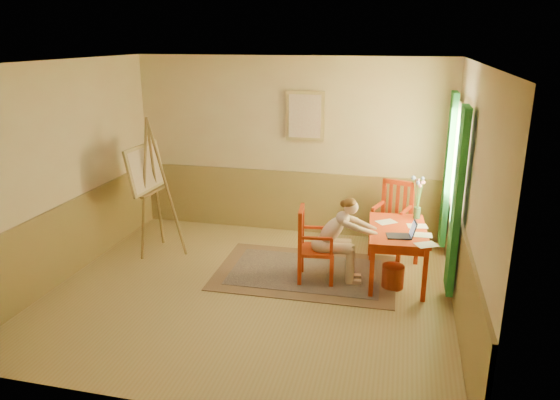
% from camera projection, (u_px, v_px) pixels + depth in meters
% --- Properties ---
extents(room, '(5.04, 4.54, 2.84)m').
position_uv_depth(room, '(249.00, 184.00, 6.19)').
color(room, tan).
rests_on(room, ground).
extents(wainscot, '(5.00, 4.50, 1.00)m').
position_uv_depth(wainscot, '(267.00, 232.00, 7.20)').
color(wainscot, '#A18850').
rests_on(wainscot, room).
extents(window, '(0.12, 2.01, 2.20)m').
position_uv_depth(window, '(454.00, 177.00, 6.69)').
color(window, white).
rests_on(window, room).
extents(wall_portrait, '(0.60, 0.05, 0.76)m').
position_uv_depth(wall_portrait, '(305.00, 116.00, 8.03)').
color(wall_portrait, tan).
rests_on(wall_portrait, room).
extents(rug, '(2.43, 1.64, 0.02)m').
position_uv_depth(rug, '(306.00, 272.00, 7.10)').
color(rug, '#8C7251').
rests_on(rug, room).
extents(table, '(0.80, 1.25, 0.72)m').
position_uv_depth(table, '(397.00, 235.00, 6.72)').
color(table, '#B5300A').
rests_on(table, room).
extents(chair_left, '(0.50, 0.49, 0.99)m').
position_uv_depth(chair_left, '(313.00, 245.00, 6.76)').
color(chair_left, '#B5300A').
rests_on(chair_left, room).
extents(chair_back, '(0.60, 0.62, 1.08)m').
position_uv_depth(chair_back, '(393.00, 219.00, 7.60)').
color(chair_back, '#B5300A').
rests_on(chair_back, room).
extents(figure, '(0.87, 0.41, 1.15)m').
position_uv_depth(figure, '(338.00, 236.00, 6.68)').
color(figure, beige).
rests_on(figure, room).
extents(laptop, '(0.38, 0.26, 0.21)m').
position_uv_depth(laptop, '(403.00, 234.00, 6.40)').
color(laptop, '#1E2338').
rests_on(laptop, table).
extents(papers, '(0.80, 0.99, 0.00)m').
position_uv_depth(papers, '(412.00, 231.00, 6.58)').
color(papers, white).
rests_on(papers, table).
extents(vase, '(0.20, 0.29, 0.58)m').
position_uv_depth(vase, '(418.00, 199.00, 7.00)').
color(vase, '#3F724C').
rests_on(vase, table).
extents(wastebasket, '(0.34, 0.34, 0.30)m').
position_uv_depth(wastebasket, '(393.00, 276.00, 6.66)').
color(wastebasket, '#A23F1E').
rests_on(wastebasket, room).
extents(easel, '(0.68, 0.89, 2.01)m').
position_uv_depth(easel, '(148.00, 174.00, 7.49)').
color(easel, olive).
rests_on(easel, room).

